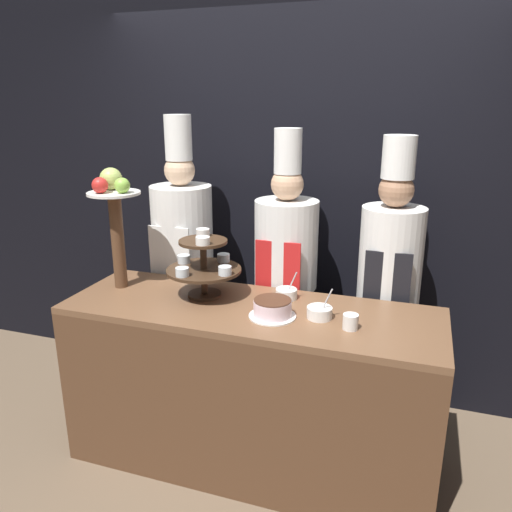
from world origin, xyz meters
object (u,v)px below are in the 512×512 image
at_px(serving_bowl_near, 320,312).
at_px(serving_bowl_far, 286,294).
at_px(cake_round, 272,309).
at_px(cup_white, 350,322).
at_px(fruit_pedestal, 114,208).
at_px(tiered_stand, 204,264).
at_px(chef_center_right, 389,279).
at_px(chef_center_left, 286,270).
at_px(chef_left, 183,254).

bearing_deg(serving_bowl_near, serving_bowl_far, 138.73).
bearing_deg(cake_round, serving_bowl_near, 15.04).
relative_size(cup_white, serving_bowl_near, 0.46).
bearing_deg(fruit_pedestal, tiered_stand, 1.25).
distance_m(fruit_pedestal, cake_round, 1.05).
xyz_separation_m(serving_bowl_far, chef_center_right, (0.51, 0.35, 0.02)).
height_order(tiered_stand, chef_center_right, chef_center_right).
xyz_separation_m(cake_round, chef_center_right, (0.51, 0.61, 0.01)).
xyz_separation_m(fruit_pedestal, cake_round, (0.95, -0.14, -0.42)).
xyz_separation_m(serving_bowl_near, chef_center_left, (-0.32, 0.55, 0.01)).
bearing_deg(chef_center_right, cup_white, -101.45).
height_order(serving_bowl_near, chef_center_right, chef_center_right).
height_order(serving_bowl_far, chef_center_right, chef_center_right).
bearing_deg(serving_bowl_near, fruit_pedestal, 176.22).
bearing_deg(serving_bowl_near, cake_round, -164.96).
relative_size(chef_center_left, chef_center_right, 1.01).
relative_size(cake_round, serving_bowl_near, 1.48).
distance_m(chef_left, chef_center_right, 1.30).
bearing_deg(tiered_stand, cup_white, -11.54).
relative_size(fruit_pedestal, cup_white, 9.20).
bearing_deg(serving_bowl_far, chef_center_left, 105.93).
bearing_deg(cake_round, tiered_stand, 160.91).
bearing_deg(serving_bowl_near, chef_center_left, 120.43).
relative_size(fruit_pedestal, chef_center_right, 0.38).
height_order(cake_round, chef_center_right, chef_center_right).
distance_m(cup_white, chef_center_left, 0.79).
xyz_separation_m(serving_bowl_far, chef_center_left, (-0.10, 0.35, 0.01)).
relative_size(fruit_pedestal, serving_bowl_near, 4.22).
bearing_deg(fruit_pedestal, chef_left, 70.22).
height_order(serving_bowl_far, chef_left, chef_left).
distance_m(cake_round, chef_center_left, 0.62).
xyz_separation_m(tiered_stand, cake_round, (0.43, -0.15, -0.14)).
distance_m(fruit_pedestal, chef_center_right, 1.59).
bearing_deg(tiered_stand, fruit_pedestal, -178.75).
bearing_deg(tiered_stand, serving_bowl_far, 13.52).
bearing_deg(chef_left, serving_bowl_far, -24.19).
distance_m(tiered_stand, chef_center_right, 1.06).
bearing_deg(cake_round, fruit_pedestal, 171.78).
relative_size(cake_round, chef_center_left, 0.13).
relative_size(cake_round, chef_center_right, 0.13).
relative_size(fruit_pedestal, chef_center_left, 0.37).
bearing_deg(chef_left, cake_round, -37.73).
relative_size(tiered_stand, chef_left, 0.22).
xyz_separation_m(tiered_stand, chef_center_right, (0.94, 0.46, -0.13)).
relative_size(serving_bowl_near, chef_center_right, 0.09).
xyz_separation_m(cup_white, chef_center_right, (0.13, 0.62, 0.01)).
bearing_deg(serving_bowl_far, tiered_stand, -166.48).
height_order(fruit_pedestal, cup_white, fruit_pedestal).
relative_size(cup_white, chef_left, 0.04).
bearing_deg(cake_round, cup_white, -2.58).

